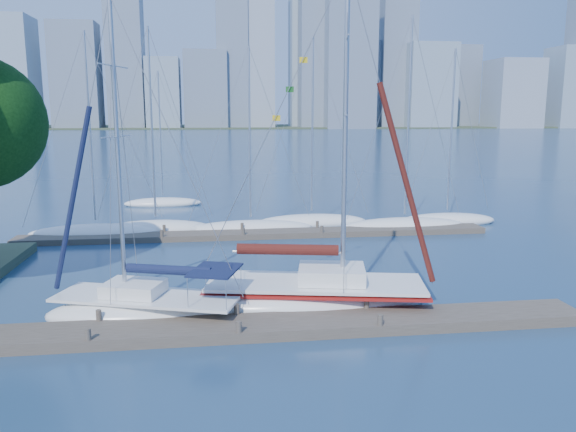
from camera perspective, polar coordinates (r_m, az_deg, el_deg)
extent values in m
plane|color=#182A4C|center=(20.74, -5.09, -11.80)|extent=(700.00, 700.00, 0.00)
cube|color=#453D33|center=(20.66, -5.10, -11.28)|extent=(26.00, 2.00, 0.40)
cube|color=#453D33|center=(36.12, -3.03, -1.85)|extent=(30.00, 1.80, 0.36)
cube|color=#38472D|center=(339.29, -7.47, 8.93)|extent=(800.00, 100.00, 1.50)
ellipsoid|color=white|center=(22.70, -14.04, -9.47)|extent=(8.07, 4.77, 1.35)
cube|color=white|center=(22.50, -14.12, -7.97)|extent=(7.47, 4.40, 0.11)
cube|color=white|center=(22.63, -15.40, -7.09)|extent=(2.55, 2.22, 0.49)
cylinder|color=silver|center=(21.84, -16.91, 6.27)|extent=(0.16, 0.16, 11.04)
cylinder|color=silver|center=(21.84, -12.03, -5.61)|extent=(3.48, 1.21, 0.09)
cylinder|color=#101935|center=(21.82, -12.04, -5.38)|extent=(3.29, 1.38, 0.36)
cube|color=#101935|center=(21.17, -7.42, -5.47)|extent=(2.20, 2.53, 0.07)
ellipsoid|color=white|center=(23.18, 2.77, -8.61)|extent=(9.81, 4.83, 1.65)
cube|color=white|center=(22.95, 2.79, -6.80)|extent=(9.08, 4.45, 0.13)
cube|color=white|center=(22.84, 4.46, -5.89)|extent=(2.97, 2.47, 0.60)
cylinder|color=silver|center=(21.95, 5.83, 8.60)|extent=(0.20, 0.20, 12.11)
cylinder|color=silver|center=(22.65, -0.04, -3.70)|extent=(4.39, 0.96, 0.11)
cylinder|color=#4B1310|center=(22.62, -0.04, -3.43)|extent=(4.10, 1.22, 0.44)
cube|color=maroon|center=(23.00, 2.78, -7.24)|extent=(9.30, 4.61, 0.11)
ellipsoid|color=white|center=(38.18, -18.89, -1.68)|extent=(8.83, 4.69, 1.20)
cylinder|color=silver|center=(37.43, -19.49, 8.43)|extent=(0.13, 0.13, 11.68)
ellipsoid|color=white|center=(38.38, -13.24, -1.33)|extent=(7.49, 2.52, 1.22)
cylinder|color=silver|center=(37.63, -13.68, 9.07)|extent=(0.13, 0.13, 12.10)
ellipsoid|color=white|center=(37.90, -3.80, -1.25)|extent=(8.59, 3.79, 1.09)
cylinder|color=silver|center=(37.16, -3.91, 8.34)|extent=(0.12, 0.12, 11.06)
ellipsoid|color=white|center=(39.85, 2.41, -0.64)|extent=(8.26, 4.01, 1.17)
cylinder|color=silver|center=(39.13, 2.49, 9.13)|extent=(0.13, 0.13, 11.83)
ellipsoid|color=white|center=(39.40, 11.74, -0.99)|extent=(8.88, 3.81, 1.15)
cylinder|color=silver|center=(38.66, 12.14, 9.74)|extent=(0.13, 0.13, 13.01)
ellipsoid|color=white|center=(41.96, 15.82, -0.48)|extent=(7.54, 3.87, 1.14)
cylinder|color=silver|center=(41.28, 16.26, 8.28)|extent=(0.12, 0.12, 11.15)
ellipsoid|color=white|center=(49.67, -12.57, 1.27)|extent=(6.81, 2.82, 1.00)
cylinder|color=silver|center=(49.12, -12.84, 8.12)|extent=(0.11, 0.11, 10.40)
cube|color=#849BAB|center=(318.64, -25.73, 12.91)|extent=(15.95, 23.42, 55.30)
cube|color=slate|center=(314.94, -20.71, 13.13)|extent=(23.19, 17.63, 53.45)
cube|color=#8A95A6|center=(332.24, -15.98, 12.34)|extent=(14.45, 17.61, 43.29)
cube|color=#849BAB|center=(305.34, -12.52, 12.02)|extent=(17.03, 19.81, 36.13)
cube|color=slate|center=(306.15, -8.35, 12.55)|extent=(22.37, 16.86, 40.39)
cube|color=#8A95A6|center=(311.82, -3.55, 17.37)|extent=(21.52, 14.99, 92.12)
cube|color=#849BAB|center=(330.02, 1.79, 16.49)|extent=(17.44, 17.46, 86.42)
cube|color=slate|center=(307.50, 6.24, 15.52)|extent=(25.83, 18.95, 71.76)
cube|color=#8A95A6|center=(327.53, 9.08, 12.97)|extent=(13.03, 17.11, 47.07)
cube|color=#849BAB|center=(321.04, 14.13, 12.66)|extent=(25.80, 18.80, 44.99)
cube|color=slate|center=(360.75, 17.10, 12.43)|extent=(17.71, 17.52, 47.49)
cube|color=#8A95A6|center=(340.82, 21.87, 11.42)|extent=(25.45, 23.94, 37.14)
cube|color=#849BAB|center=(356.75, 26.25, 11.60)|extent=(15.09, 21.38, 44.25)
cube|color=slate|center=(316.35, -16.37, 19.05)|extent=(18.13, 18.00, 115.83)
cube|color=slate|center=(311.28, -5.73, 16.61)|extent=(16.32, 18.00, 84.14)
cube|color=slate|center=(316.63, 2.82, 17.46)|extent=(17.80, 18.00, 94.27)
cube|color=slate|center=(326.66, 10.90, 15.59)|extent=(18.90, 18.00, 77.46)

